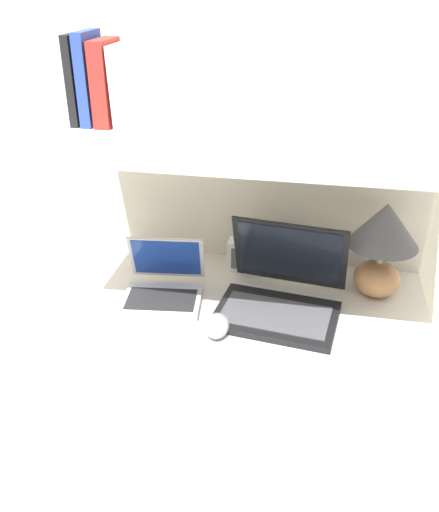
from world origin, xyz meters
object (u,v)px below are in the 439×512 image
Objects in this scene: laptop_small at (163,286)px; computer_mouse at (217,326)px; table_lamp at (383,240)px; laptop_large at (281,294)px; book_red at (107,83)px; book_blue at (90,78)px; book_white at (122,86)px; router_box at (249,256)px; book_black at (78,79)px.

laptop_small reaches higher than computer_mouse.
laptop_large is (-0.28, -0.14, -0.13)m from table_lamp.
computer_mouse is 0.55× the size of book_red.
laptop_small is at bearing -21.89° from book_red.
table_lamp is 1.26× the size of book_blue.
laptop_small is at bearing 143.87° from computer_mouse.
book_red reaches higher than laptop_small.
laptop_small is 0.59m from book_white.
book_white is (-0.46, 0.05, 0.56)m from laptop_large.
laptop_small is 1.87× the size of router_box.
book_white is (0.09, 0.00, -0.02)m from book_blue.
computer_mouse is at bearing -27.47° from book_blue.
book_blue is (0.03, 0.00, 0.00)m from book_black.
book_blue reaches higher than book_black.
table_lamp is at bearing 12.93° from laptop_small.
laptop_large is at bearing 41.96° from computer_mouse.
computer_mouse is at bearing -33.89° from book_white.
computer_mouse is 0.36m from router_box.
book_black is (-0.86, -0.09, 0.44)m from table_lamp.
book_black is at bearing 180.00° from book_blue.
book_white is (0.12, 0.00, -0.01)m from book_black.
router_box is (-0.12, 0.22, -0.00)m from laptop_large.
book_black is (-0.42, 0.20, 0.61)m from computer_mouse.
table_lamp is 0.55m from computer_mouse.
laptop_small is 0.62m from book_blue.
book_white is at bearing 173.23° from laptop_large.
book_blue is 1.14× the size of book_white.
laptop_small is at bearing -14.52° from book_black.
laptop_large is at bearing -153.09° from table_lamp.
book_red is (-0.78, -0.09, 0.43)m from table_lamp.
router_box is at bearing 19.70° from book_black.
book_blue is at bearing 174.30° from laptop_large.
book_blue is at bearing -158.83° from router_box.
book_black is (-0.22, 0.06, 0.59)m from laptop_small.
laptop_small is at bearing -17.00° from book_blue.
router_box is 0.75m from book_black.
table_lamp is 1.17× the size of laptop_small.
laptop_large is 3.13× the size of computer_mouse.
router_box is 0.66× the size of book_white.
book_black is at bearing -180.00° from book_red.
laptop_large is 0.82m from book_black.
computer_mouse is (0.19, -0.14, -0.02)m from laptop_small.
laptop_large is 0.73m from book_white.
book_black is at bearing 154.48° from computer_mouse.
table_lamp is 0.67m from laptop_small.
laptop_large is 1.59× the size of book_blue.
book_blue reaches higher than table_lamp.
book_black is 0.03m from book_blue.
book_red is at bearing 0.00° from book_black.
book_white is (0.04, -0.00, -0.01)m from book_red.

